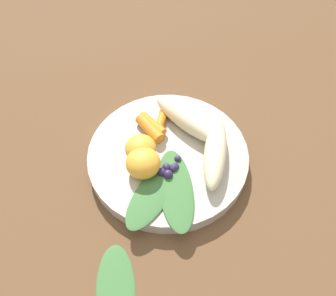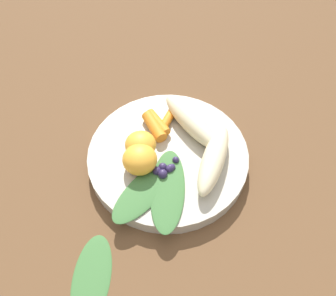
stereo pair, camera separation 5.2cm
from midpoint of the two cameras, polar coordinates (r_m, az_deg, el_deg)
name	(u,v)px [view 2 (the right image)]	position (r m, az deg, el deg)	size (l,w,h in m)	color
ground_plane	(168,160)	(0.55, 2.71, -2.29)	(2.40, 2.40, 0.00)	brown
bowl	(168,156)	(0.54, 2.76, -1.58)	(0.25, 0.25, 0.02)	#B2AD9E
banana_peeled_left	(192,122)	(0.55, 6.77, 4.24)	(0.13, 0.03, 0.03)	beige
banana_peeled_right	(214,159)	(0.51, 10.62, -2.03)	(0.13, 0.03, 0.03)	beige
orange_segment_near	(140,159)	(0.50, -1.81, -2.13)	(0.05, 0.05, 0.04)	#F4A833
orange_segment_far	(141,145)	(0.52, -1.78, 0.38)	(0.05, 0.05, 0.04)	#F4A833
carrot_front	(168,119)	(0.56, 2.66, 4.80)	(0.01, 0.01, 0.05)	orange
carrot_mid_left	(158,123)	(0.56, 0.91, 4.14)	(0.02, 0.02, 0.05)	orange
carrot_mid_right	(154,126)	(0.55, 0.39, 3.50)	(0.02, 0.02, 0.06)	orange
blueberry_pile	(166,169)	(0.51, 2.63, -3.74)	(0.03, 0.05, 0.01)	#2D234C
kale_leaf_left	(145,190)	(0.49, -0.81, -7.31)	(0.13, 0.05, 0.01)	#3D7038
kale_leaf_right	(168,189)	(0.49, 3.03, -7.20)	(0.14, 0.05, 0.01)	#3D7038
kale_leaf_stray	(91,277)	(0.47, -9.53, -20.95)	(0.12, 0.05, 0.01)	#3D7038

